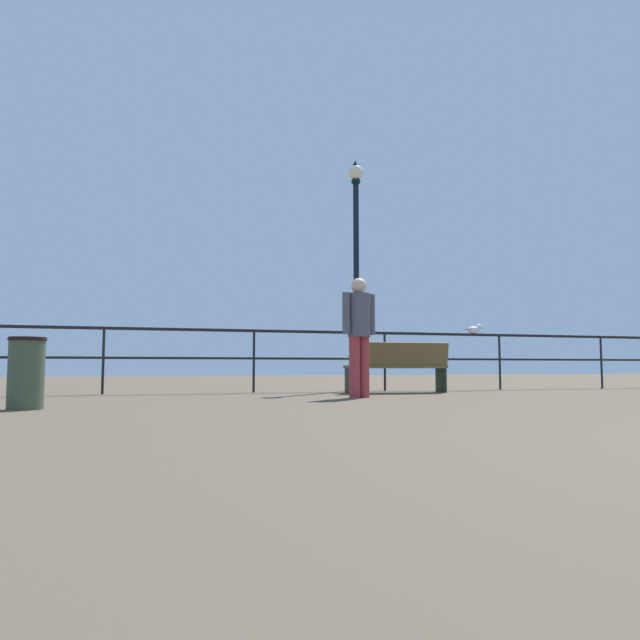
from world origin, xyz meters
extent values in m
cube|color=black|center=(0.00, 9.76, 1.09)|extent=(25.07, 0.05, 0.05)
cube|color=black|center=(0.00, 9.76, 0.60)|extent=(25.07, 0.04, 0.04)
cylinder|color=black|center=(-5.01, 9.76, 0.54)|extent=(0.04, 0.04, 1.09)
cylinder|color=black|center=(-2.51, 9.76, 0.54)|extent=(0.04, 0.04, 1.09)
cylinder|color=black|center=(0.00, 9.76, 0.54)|extent=(0.04, 0.04, 1.09)
cylinder|color=black|center=(2.51, 9.76, 0.54)|extent=(0.04, 0.04, 1.09)
cylinder|color=black|center=(5.01, 9.76, 0.54)|extent=(0.04, 0.04, 1.09)
cube|color=brown|center=(-0.13, 8.96, 0.45)|extent=(1.81, 0.54, 0.05)
cube|color=brown|center=(-0.15, 8.77, 0.66)|extent=(1.80, 0.23, 0.42)
cube|color=black|center=(0.72, 8.91, 0.23)|extent=(0.06, 0.39, 0.45)
cube|color=black|center=(0.73, 9.07, 0.59)|extent=(0.05, 0.30, 0.04)
cube|color=black|center=(-0.99, 9.01, 0.23)|extent=(0.06, 0.39, 0.45)
cube|color=black|center=(-0.98, 9.18, 0.59)|extent=(0.05, 0.30, 0.04)
cylinder|color=black|center=(-0.48, 10.00, 0.11)|extent=(0.26, 0.26, 0.22)
cylinder|color=black|center=(-0.48, 10.00, 2.13)|extent=(0.11, 0.11, 3.82)
cylinder|color=black|center=(-0.48, 10.00, 4.07)|extent=(0.18, 0.18, 0.06)
sphere|color=#EFE7C6|center=(-0.48, 10.00, 4.25)|extent=(0.30, 0.30, 0.30)
cone|color=black|center=(-0.48, 10.00, 4.45)|extent=(0.13, 0.13, 0.10)
cylinder|color=#A13337|center=(-1.42, 7.56, 0.45)|extent=(0.16, 0.16, 0.89)
cylinder|color=#A13337|center=(-1.25, 7.60, 0.45)|extent=(0.16, 0.16, 0.89)
cylinder|color=#4D4D58|center=(-1.33, 7.58, 1.21)|extent=(0.34, 0.34, 0.64)
cylinder|color=#4D4D58|center=(-1.55, 7.52, 1.23)|extent=(0.11, 0.11, 0.61)
cylinder|color=#4D4D58|center=(-1.11, 7.64, 1.23)|extent=(0.11, 0.11, 0.61)
sphere|color=beige|center=(-1.33, 7.58, 1.65)|extent=(0.23, 0.23, 0.23)
ellipsoid|color=white|center=(1.93, 9.76, 1.19)|extent=(0.28, 0.18, 0.14)
ellipsoid|color=gray|center=(1.93, 9.76, 1.21)|extent=(0.25, 0.14, 0.05)
sphere|color=white|center=(2.04, 9.77, 1.25)|extent=(0.12, 0.12, 0.12)
cone|color=gold|center=(2.12, 9.78, 1.25)|extent=(0.05, 0.05, 0.05)
cube|color=gray|center=(1.79, 9.75, 1.19)|extent=(0.10, 0.07, 0.02)
cylinder|color=#3E4B35|center=(-5.55, 6.38, 0.36)|extent=(0.36, 0.36, 0.73)
cylinder|color=black|center=(-5.55, 6.38, 0.75)|extent=(0.38, 0.38, 0.04)
camera|label=1|loc=(-4.34, -0.44, 0.45)|focal=32.58mm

